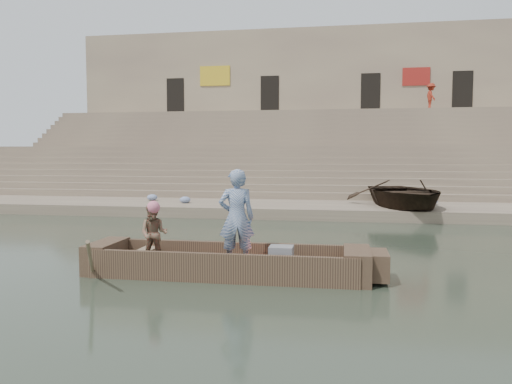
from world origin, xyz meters
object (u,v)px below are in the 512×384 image
(rowing_man, at_px, (154,234))
(pedestrian, at_px, (431,97))
(television, at_px, (281,256))
(beached_rowboat, at_px, (404,193))
(standing_man, at_px, (237,218))
(main_rowboat, at_px, (226,270))

(rowing_man, xyz_separation_m, pedestrian, (9.21, 24.68, 5.23))
(television, distance_m, beached_rowboat, 10.65)
(standing_man, xyz_separation_m, rowing_man, (-1.69, -0.03, -0.36))
(standing_man, distance_m, pedestrian, 26.23)
(standing_man, distance_m, beached_rowboat, 11.04)
(television, bearing_deg, standing_man, -173.27)
(standing_man, relative_size, rowing_man, 1.60)
(main_rowboat, bearing_deg, beached_rowboat, 65.71)
(television, height_order, beached_rowboat, beached_rowboat)
(rowing_man, bearing_deg, pedestrian, 62.44)
(main_rowboat, xyz_separation_m, beached_rowboat, (4.54, 10.06, 0.81))
(beached_rowboat, bearing_deg, main_rowboat, -127.26)
(standing_man, height_order, pedestrian, pedestrian)
(television, bearing_deg, rowing_man, -177.17)
(standing_man, xyz_separation_m, beached_rowboat, (4.31, 10.16, -0.25))
(television, bearing_deg, beached_rowboat, 71.07)
(main_rowboat, bearing_deg, rowing_man, -175.05)
(television, relative_size, beached_rowboat, 0.09)
(main_rowboat, bearing_deg, pedestrian, 72.47)
(television, distance_m, pedestrian, 26.06)
(rowing_man, relative_size, beached_rowboat, 0.24)
(main_rowboat, xyz_separation_m, standing_man, (0.23, -0.10, 1.06))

